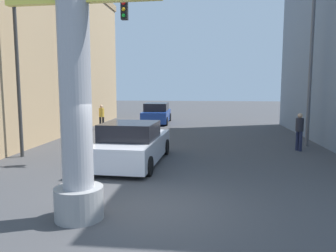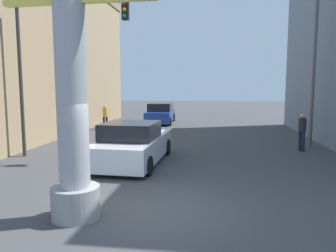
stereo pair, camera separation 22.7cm
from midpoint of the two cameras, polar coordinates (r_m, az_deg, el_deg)
ground_plane at (r=17.60m, az=3.15°, el=-2.39°), size 91.18×91.18×0.00m
building_left at (r=23.00m, az=-24.80°, el=11.47°), size 8.36×19.12×9.81m
street_lamp at (r=16.89m, az=23.10°, el=12.61°), size 2.92×0.28×7.72m
traffic_light_mast at (r=13.76m, az=-18.51°, el=12.89°), size 5.19×0.32×6.22m
car_lead at (r=12.23m, az=-5.60°, el=-3.23°), size 2.32×4.88×1.56m
car_far at (r=25.34m, az=-1.07°, el=2.18°), size 2.10×4.67×1.56m
palm_tree_mid_left at (r=20.07m, az=-16.10°, el=14.72°), size 2.50×2.55×9.19m
pedestrian_far_left at (r=22.30m, az=-10.60°, el=1.91°), size 0.48×0.48×1.61m
pedestrian_mid_right at (r=15.52m, az=22.71°, el=-0.52°), size 0.46×0.46×1.68m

